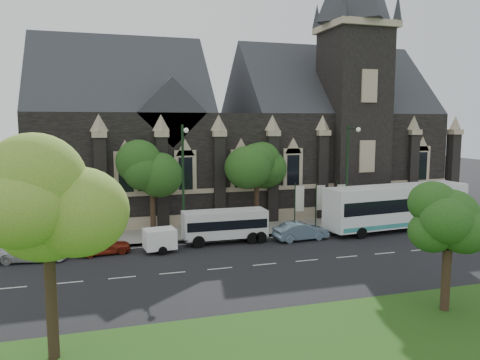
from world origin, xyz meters
name	(u,v)px	position (x,y,z in m)	size (l,w,h in m)	color
ground	(265,264)	(0.00, 0.00, 0.00)	(160.00, 160.00, 0.00)	black
sidewalk	(227,231)	(0.00, 9.50, 0.07)	(80.00, 5.00, 0.15)	#9A948C
museum	(250,132)	(5.12, 18.78, 8.17)	(40.00, 17.70, 29.90)	black
tree_park_near	(53,195)	(-11.77, -8.77, 6.42)	(4.42, 4.42, 8.56)	black
tree_park_east	(450,217)	(6.18, -9.32, 4.62)	(3.40, 3.40, 6.28)	black
tree_walk_right	(258,161)	(3.21, 10.71, 5.82)	(4.08, 4.08, 7.80)	black
tree_walk_left	(154,165)	(-5.80, 10.70, 5.73)	(3.91, 3.91, 7.64)	black
street_lamp_near	(348,171)	(10.00, 7.09, 5.11)	(0.36, 1.88, 9.00)	black
street_lamp_mid	(184,176)	(-4.00, 7.09, 5.11)	(0.36, 1.88, 9.00)	black
banner_flag_left	(298,201)	(6.29, 9.00, 2.38)	(0.90, 0.10, 4.00)	black
banner_flag_center	(319,200)	(8.29, 9.00, 2.38)	(0.90, 0.10, 4.00)	black
banner_flag_right	(339,199)	(10.29, 9.00, 2.38)	(0.90, 0.10, 4.00)	black
tour_coach	(397,206)	(14.13, 5.97, 2.09)	(13.38, 4.07, 3.84)	white
shuttle_bus	(225,224)	(-1.00, 6.19, 1.45)	(6.45, 2.34, 2.48)	silver
box_trailer	(160,239)	(-6.15, 4.91, 0.95)	(3.21, 1.89, 1.68)	white
sedan	(301,231)	(4.86, 5.16, 0.71)	(1.51, 4.33, 1.43)	slate
car_far_red	(103,246)	(-10.00, 5.48, 0.63)	(1.48, 3.68, 1.25)	maroon
car_far_white	(31,251)	(-14.63, 5.23, 0.66)	(1.86, 4.58, 1.33)	silver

